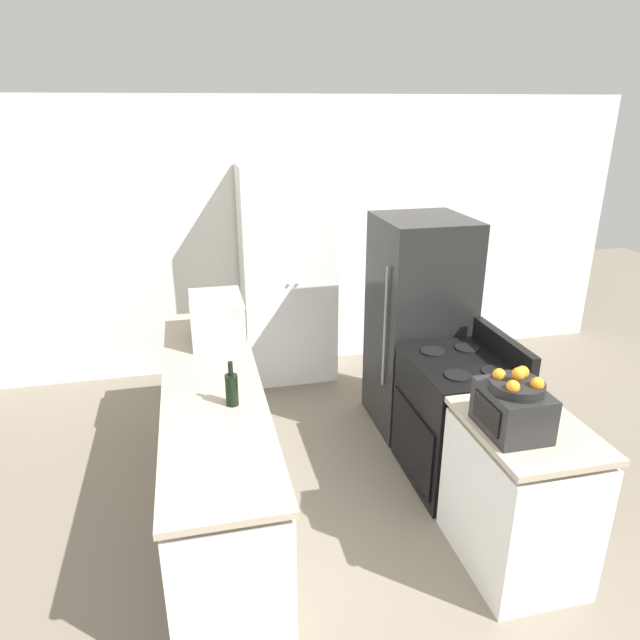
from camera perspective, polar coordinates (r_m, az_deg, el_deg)
name	(u,v)px	position (r m, az deg, el deg)	size (l,w,h in m)	color
wall_back	(282,238)	(5.57, -3.79, 8.18)	(7.00, 0.06, 2.60)	white
counter_left	(216,447)	(3.83, -10.32, -12.42)	(0.60, 2.58, 0.91)	silver
counter_right	(518,497)	(3.55, 19.16, -16.41)	(0.60, 0.80, 0.91)	silver
pantry_cabinet	(288,275)	(5.34, -3.25, 4.48)	(0.85, 0.56, 2.03)	white
stove	(457,420)	(4.13, 13.54, -9.70)	(0.66, 0.80, 1.07)	black
refrigerator	(418,325)	(4.62, 9.77, -0.50)	(0.70, 0.73, 1.73)	black
microwave	(217,318)	(4.18, -10.26, 0.19)	(0.38, 0.51, 0.32)	#B2B2B7
wine_bottle	(232,389)	(3.29, -8.82, -6.80)	(0.07, 0.07, 0.27)	black
toaster_oven	(512,410)	(3.16, 18.67, -8.52)	(0.30, 0.38, 0.24)	black
fruit_bowl	(517,384)	(3.07, 19.13, -6.05)	(0.28, 0.28, 0.13)	black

